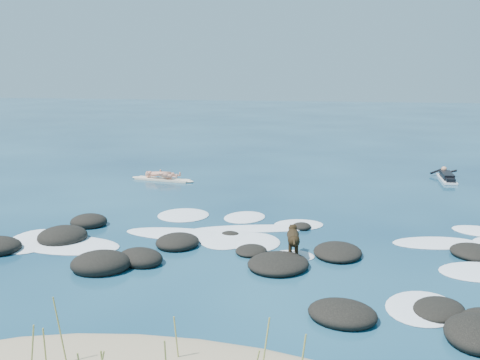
# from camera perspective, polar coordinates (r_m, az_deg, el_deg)

# --- Properties ---
(ground) EXTENTS (160.00, 160.00, 0.00)m
(ground) POSITION_cam_1_polar(r_m,az_deg,el_deg) (15.28, 2.47, -6.43)
(ground) COLOR #0A2642
(ground) RESTS_ON ground
(reef_rocks) EXTENTS (14.83, 7.44, 0.64)m
(reef_rocks) POSITION_cam_1_polar(r_m,az_deg,el_deg) (13.10, 3.07, -8.94)
(reef_rocks) COLOR black
(reef_rocks) RESTS_ON ground
(breaking_foam) EXTENTS (14.54, 7.96, 0.12)m
(breaking_foam) POSITION_cam_1_polar(r_m,az_deg,el_deg) (15.24, 1.70, -6.43)
(breaking_foam) COLOR white
(breaking_foam) RESTS_ON ground
(standing_surfer_rig) EXTENTS (3.06, 0.85, 1.74)m
(standing_surfer_rig) POSITION_cam_1_polar(r_m,az_deg,el_deg) (23.82, -8.32, 1.57)
(standing_surfer_rig) COLOR #FFEBCB
(standing_surfer_rig) RESTS_ON ground
(paddling_surfer_rig) EXTENTS (1.20, 2.66, 0.46)m
(paddling_surfer_rig) POSITION_cam_1_polar(r_m,az_deg,el_deg) (25.50, 21.18, 0.36)
(paddling_surfer_rig) COLOR white
(paddling_surfer_rig) RESTS_ON ground
(dog) EXTENTS (0.44, 1.23, 0.78)m
(dog) POSITION_cam_1_polar(r_m,az_deg,el_deg) (13.84, 5.71, -6.11)
(dog) COLOR black
(dog) RESTS_ON ground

